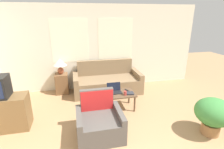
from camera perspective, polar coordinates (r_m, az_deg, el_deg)
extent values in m
cube|color=silver|center=(5.56, -5.18, 8.66)|extent=(6.60, 0.05, 2.60)
cube|color=white|center=(5.45, -13.56, 10.68)|extent=(1.10, 0.01, 1.30)
cube|color=white|center=(5.61, 1.16, 11.41)|extent=(1.10, 0.01, 1.30)
cube|color=#846B4C|center=(5.39, -1.47, -3.49)|extent=(1.76, 0.90, 0.46)
cube|color=#846B4C|center=(5.67, -2.26, 0.22)|extent=(1.76, 0.12, 0.93)
cube|color=#846B4C|center=(5.28, -11.65, -3.53)|extent=(0.14, 0.90, 0.61)
cube|color=#846B4C|center=(5.61, 8.07, -1.94)|extent=(0.14, 0.90, 0.61)
cube|color=#514C47|center=(3.57, -3.97, -16.70)|extent=(0.68, 0.79, 0.41)
cube|color=#514C47|center=(3.74, -4.88, -10.86)|extent=(0.68, 0.10, 0.86)
cube|color=#514C47|center=(3.51, -10.55, -16.48)|extent=(0.10, 0.79, 0.53)
cube|color=#514C47|center=(3.60, 2.35, -15.15)|extent=(0.10, 0.79, 0.53)
cube|color=red|center=(3.64, -4.80, -9.86)|extent=(0.66, 0.01, 0.62)
cube|color=brown|center=(4.31, -32.27, -10.69)|extent=(1.04, 0.46, 0.73)
cube|color=brown|center=(5.52, -16.03, -2.85)|extent=(0.37, 0.37, 0.61)
ellipsoid|color=brown|center=(5.39, -16.42, 1.19)|extent=(0.18, 0.18, 0.21)
cylinder|color=tan|center=(5.35, -16.55, 2.55)|extent=(0.02, 0.02, 0.06)
cone|color=white|center=(5.32, -16.68, 3.87)|extent=(0.37, 0.37, 0.20)
cube|color=brown|center=(4.38, 1.81, -6.30)|extent=(0.86, 0.55, 0.03)
cylinder|color=brown|center=(4.22, -2.54, -10.70)|extent=(0.04, 0.04, 0.40)
cylinder|color=brown|center=(4.39, 7.39, -9.55)|extent=(0.04, 0.04, 0.40)
cylinder|color=brown|center=(4.61, -3.54, -8.00)|extent=(0.04, 0.04, 0.40)
cylinder|color=brown|center=(4.77, 5.57, -7.07)|extent=(0.04, 0.04, 0.40)
cube|color=black|center=(4.39, 0.92, -5.90)|extent=(0.35, 0.21, 0.02)
cube|color=black|center=(4.46, 0.53, -3.93)|extent=(0.35, 0.07, 0.20)
cylinder|color=#B23D38|center=(4.15, -1.12, -6.83)|extent=(0.07, 0.07, 0.10)
cylinder|color=#B23D38|center=(4.27, 4.33, -6.08)|extent=(0.07, 0.07, 0.11)
cube|color=#2D2D33|center=(4.36, 5.92, -6.08)|extent=(0.19, 0.19, 0.04)
cube|color=black|center=(4.52, 4.94, -5.18)|extent=(0.10, 0.16, 0.02)
cylinder|color=#996B42|center=(4.18, 29.42, -15.08)|extent=(0.35, 0.35, 0.23)
ellipsoid|color=#3D843D|center=(4.00, 30.31, -10.47)|extent=(0.71, 0.71, 0.53)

